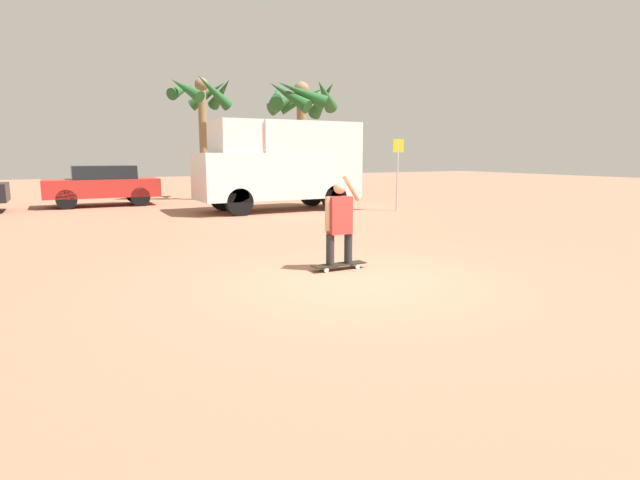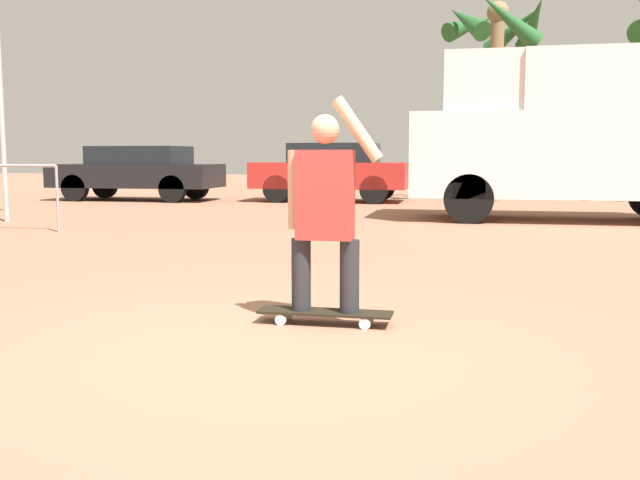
% 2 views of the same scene
% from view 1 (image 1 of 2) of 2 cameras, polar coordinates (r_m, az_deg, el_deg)
% --- Properties ---
extents(ground_plane, '(80.00, 80.00, 0.00)m').
position_cam_1_polar(ground_plane, '(7.81, 3.98, -4.62)').
color(ground_plane, '#A36B51').
extents(skateboard, '(0.97, 0.24, 0.10)m').
position_cam_1_polar(skateboard, '(8.51, 2.21, -2.86)').
color(skateboard, black).
rests_on(skateboard, ground_plane).
extents(person_skateboarder, '(0.68, 0.22, 1.52)m').
position_cam_1_polar(person_skateboarder, '(8.38, 2.24, 2.43)').
color(person_skateboarder, '#28282D').
rests_on(person_skateboarder, skateboard).
extents(camper_van, '(5.62, 2.05, 3.06)m').
position_cam_1_polar(camper_van, '(17.63, -4.45, 8.83)').
color(camper_van, black).
rests_on(camper_van, ground_plane).
extents(parked_car_red, '(4.07, 1.75, 1.53)m').
position_cam_1_polar(parked_car_red, '(20.88, -23.59, 5.84)').
color(parked_car_red, black).
rests_on(parked_car_red, ground_plane).
extents(palm_tree_near_van, '(3.85, 3.81, 5.56)m').
position_cam_1_polar(palm_tree_near_van, '(24.92, -2.18, 15.47)').
color(palm_tree_near_van, '#8E704C').
rests_on(palm_tree_near_van, ground_plane).
extents(palm_tree_center_background, '(2.86, 2.85, 5.29)m').
position_cam_1_polar(palm_tree_center_background, '(22.54, -13.29, 15.20)').
color(palm_tree_center_background, '#8E704C').
rests_on(palm_tree_center_background, ground_plane).
extents(street_sign, '(0.44, 0.06, 2.46)m').
position_cam_1_polar(street_sign, '(17.66, 8.86, 8.44)').
color(street_sign, '#B7B7BC').
rests_on(street_sign, ground_plane).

